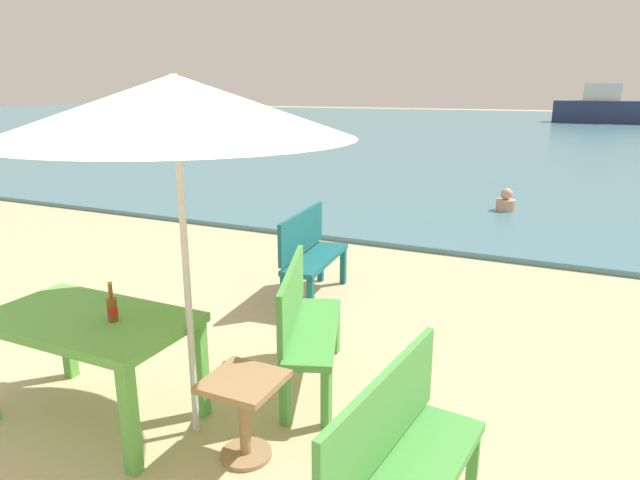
# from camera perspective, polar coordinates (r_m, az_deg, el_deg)

# --- Properties ---
(ground_plane) EXTENTS (120.00, 120.00, 0.00)m
(ground_plane) POSITION_cam_1_polar(r_m,az_deg,el_deg) (3.91, -15.16, -19.99)
(ground_plane) COLOR #C6B287
(sea_water) EXTENTS (120.00, 50.00, 0.08)m
(sea_water) POSITION_cam_1_polar(r_m,az_deg,el_deg) (32.52, 21.53, 10.43)
(sea_water) COLOR teal
(sea_water) RESTS_ON ground_plane
(picnic_table_green) EXTENTS (1.40, 0.80, 0.76)m
(picnic_table_green) POSITION_cam_1_polar(r_m,az_deg,el_deg) (4.08, -22.55, -8.65)
(picnic_table_green) COLOR #60B24C
(picnic_table_green) RESTS_ON ground_plane
(beer_bottle_amber) EXTENTS (0.07, 0.07, 0.26)m
(beer_bottle_amber) POSITION_cam_1_polar(r_m,az_deg,el_deg) (3.86, -20.49, -6.47)
(beer_bottle_amber) COLOR brown
(beer_bottle_amber) RESTS_ON picnic_table_green
(patio_umbrella) EXTENTS (2.10, 2.10, 2.30)m
(patio_umbrella) POSITION_cam_1_polar(r_m,az_deg,el_deg) (3.37, -14.59, 13.03)
(patio_umbrella) COLOR silver
(patio_umbrella) RESTS_ON ground_plane
(side_table_wood) EXTENTS (0.44, 0.44, 0.54)m
(side_table_wood) POSITION_cam_1_polar(r_m,az_deg,el_deg) (3.57, -7.76, -16.47)
(side_table_wood) COLOR #9E7A51
(side_table_wood) RESTS_ON ground_plane
(bench_teal_center) EXTENTS (0.48, 1.23, 0.95)m
(bench_teal_center) POSITION_cam_1_polar(r_m,az_deg,el_deg) (5.97, -1.05, -1.04)
(bench_teal_center) COLOR #196066
(bench_teal_center) RESTS_ON ground_plane
(bench_green_left) EXTENTS (0.49, 1.23, 0.95)m
(bench_green_left) POSITION_cam_1_polar(r_m,az_deg,el_deg) (2.85, 8.11, -21.11)
(bench_green_left) COLOR #4C9E47
(bench_green_left) RESTS_ON ground_plane
(bench_green_right) EXTENTS (0.75, 1.25, 0.95)m
(bench_green_right) POSITION_cam_1_polar(r_m,az_deg,el_deg) (4.24, -1.66, -8.09)
(bench_green_right) COLOR #4C9E47
(bench_green_right) RESTS_ON ground_plane
(swimmer_person) EXTENTS (0.34, 0.34, 0.41)m
(swimmer_person) POSITION_cam_1_polar(r_m,az_deg,el_deg) (10.59, 18.48, 3.72)
(swimmer_person) COLOR tan
(swimmer_person) RESTS_ON sea_water
(boat_barge) EXTENTS (6.60, 1.80, 2.40)m
(boat_barge) POSITION_cam_1_polar(r_m,az_deg,el_deg) (39.81, 27.46, 11.81)
(boat_barge) COLOR navy
(boat_barge) RESTS_ON sea_water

